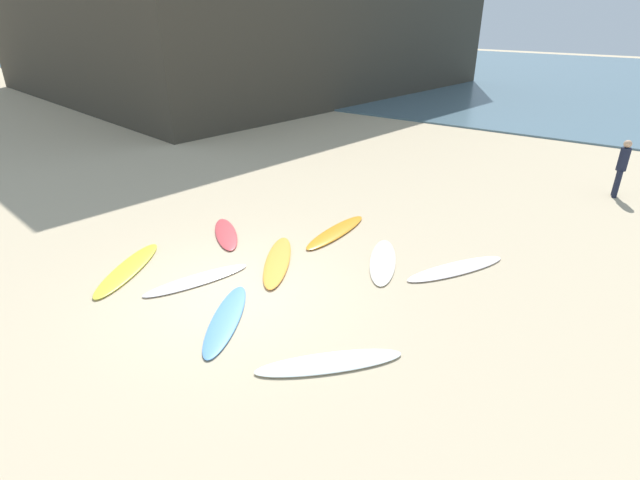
{
  "coord_description": "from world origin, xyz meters",
  "views": [
    {
      "loc": [
        6.16,
        -6.1,
        5.32
      ],
      "look_at": [
        0.44,
        2.52,
        0.3
      ],
      "focal_mm": 27.64,
      "sensor_mm": 36.0,
      "label": 1
    }
  ],
  "objects_px": {
    "surfboard_7": "(456,269)",
    "surfboard_3": "(226,234)",
    "surfboard_0": "(278,261)",
    "beachgoer_near": "(622,166)",
    "surfboard_1": "(197,280)",
    "surfboard_2": "(329,363)",
    "surfboard_5": "(128,269)",
    "surfboard_6": "(226,319)",
    "surfboard_8": "(336,232)",
    "surfboard_4": "(383,261)"
  },
  "relations": [
    {
      "from": "surfboard_0",
      "to": "surfboard_6",
      "type": "bearing_deg",
      "value": 73.67
    },
    {
      "from": "surfboard_7",
      "to": "surfboard_3",
      "type": "bearing_deg",
      "value": 46.42
    },
    {
      "from": "surfboard_0",
      "to": "surfboard_5",
      "type": "distance_m",
      "value": 3.28
    },
    {
      "from": "surfboard_3",
      "to": "surfboard_5",
      "type": "distance_m",
      "value": 2.6
    },
    {
      "from": "surfboard_4",
      "to": "surfboard_8",
      "type": "relative_size",
      "value": 0.9
    },
    {
      "from": "surfboard_5",
      "to": "surfboard_0",
      "type": "bearing_deg",
      "value": 16.02
    },
    {
      "from": "surfboard_5",
      "to": "beachgoer_near",
      "type": "bearing_deg",
      "value": 29.05
    },
    {
      "from": "surfboard_6",
      "to": "surfboard_3",
      "type": "bearing_deg",
      "value": -74.98
    },
    {
      "from": "surfboard_2",
      "to": "surfboard_7",
      "type": "bearing_deg",
      "value": -53.44
    },
    {
      "from": "surfboard_2",
      "to": "surfboard_6",
      "type": "bearing_deg",
      "value": 45.95
    },
    {
      "from": "surfboard_0",
      "to": "surfboard_3",
      "type": "xyz_separation_m",
      "value": [
        -2.0,
        0.44,
        -0.01
      ]
    },
    {
      "from": "surfboard_3",
      "to": "surfboard_1",
      "type": "bearing_deg",
      "value": 68.22
    },
    {
      "from": "surfboard_4",
      "to": "surfboard_6",
      "type": "xyz_separation_m",
      "value": [
        -1.38,
        -3.63,
        0.0
      ]
    },
    {
      "from": "surfboard_6",
      "to": "surfboard_7",
      "type": "bearing_deg",
      "value": -152.6
    },
    {
      "from": "surfboard_1",
      "to": "surfboard_5",
      "type": "distance_m",
      "value": 1.69
    },
    {
      "from": "surfboard_5",
      "to": "beachgoer_near",
      "type": "distance_m",
      "value": 13.94
    },
    {
      "from": "surfboard_2",
      "to": "surfboard_5",
      "type": "bearing_deg",
      "value": 43.28
    },
    {
      "from": "surfboard_1",
      "to": "surfboard_7",
      "type": "distance_m",
      "value": 5.61
    },
    {
      "from": "surfboard_3",
      "to": "surfboard_7",
      "type": "bearing_deg",
      "value": 145.16
    },
    {
      "from": "surfboard_5",
      "to": "beachgoer_near",
      "type": "relative_size",
      "value": 1.45
    },
    {
      "from": "surfboard_0",
      "to": "surfboard_1",
      "type": "distance_m",
      "value": 1.83
    },
    {
      "from": "surfboard_3",
      "to": "surfboard_6",
      "type": "bearing_deg",
      "value": 83.38
    },
    {
      "from": "surfboard_4",
      "to": "beachgoer_near",
      "type": "relative_size",
      "value": 1.29
    },
    {
      "from": "surfboard_1",
      "to": "surfboard_5",
      "type": "bearing_deg",
      "value": -140.62
    },
    {
      "from": "surfboard_1",
      "to": "surfboard_3",
      "type": "height_order",
      "value": "surfboard_3"
    },
    {
      "from": "surfboard_1",
      "to": "surfboard_7",
      "type": "xyz_separation_m",
      "value": [
        4.38,
        3.5,
        -0.0
      ]
    },
    {
      "from": "surfboard_3",
      "to": "surfboard_4",
      "type": "xyz_separation_m",
      "value": [
        3.97,
        0.89,
        -0.0
      ]
    },
    {
      "from": "surfboard_3",
      "to": "surfboard_4",
      "type": "height_order",
      "value": "surfboard_3"
    },
    {
      "from": "surfboard_3",
      "to": "surfboard_8",
      "type": "xyz_separation_m",
      "value": [
        2.26,
        1.63,
        0.0
      ]
    },
    {
      "from": "surfboard_1",
      "to": "surfboard_8",
      "type": "bearing_deg",
      "value": 93.76
    },
    {
      "from": "surfboard_6",
      "to": "surfboard_8",
      "type": "distance_m",
      "value": 4.38
    },
    {
      "from": "surfboard_4",
      "to": "surfboard_1",
      "type": "bearing_deg",
      "value": 20.89
    },
    {
      "from": "surfboard_2",
      "to": "surfboard_6",
      "type": "relative_size",
      "value": 1.05
    },
    {
      "from": "surfboard_0",
      "to": "surfboard_8",
      "type": "distance_m",
      "value": 2.08
    },
    {
      "from": "beachgoer_near",
      "to": "surfboard_7",
      "type": "bearing_deg",
      "value": 150.63
    },
    {
      "from": "surfboard_1",
      "to": "surfboard_2",
      "type": "xyz_separation_m",
      "value": [
        3.76,
        -0.68,
        0.0
      ]
    },
    {
      "from": "surfboard_0",
      "to": "surfboard_5",
      "type": "xyz_separation_m",
      "value": [
        -2.52,
        -2.1,
        -0.01
      ]
    },
    {
      "from": "surfboard_6",
      "to": "surfboard_1",
      "type": "bearing_deg",
      "value": -53.85
    },
    {
      "from": "surfboard_3",
      "to": "surfboard_6",
      "type": "distance_m",
      "value": 3.77
    },
    {
      "from": "surfboard_1",
      "to": "surfboard_3",
      "type": "distance_m",
      "value": 2.3
    },
    {
      "from": "surfboard_2",
      "to": "surfboard_4",
      "type": "bearing_deg",
      "value": -31.36
    },
    {
      "from": "beachgoer_near",
      "to": "surfboard_6",
      "type": "bearing_deg",
      "value": 144.37
    },
    {
      "from": "surfboard_5",
      "to": "surfboard_7",
      "type": "bearing_deg",
      "value": 10.05
    },
    {
      "from": "surfboard_0",
      "to": "surfboard_7",
      "type": "xyz_separation_m",
      "value": [
        3.47,
        1.91,
        -0.01
      ]
    },
    {
      "from": "surfboard_1",
      "to": "beachgoer_near",
      "type": "xyz_separation_m",
      "value": [
        6.79,
        10.57,
        0.93
      ]
    },
    {
      "from": "surfboard_1",
      "to": "surfboard_5",
      "type": "xyz_separation_m",
      "value": [
        -1.61,
        -0.52,
        0.01
      ]
    },
    {
      "from": "surfboard_5",
      "to": "beachgoer_near",
      "type": "height_order",
      "value": "beachgoer_near"
    },
    {
      "from": "surfboard_3",
      "to": "beachgoer_near",
      "type": "bearing_deg",
      "value": 177.38
    },
    {
      "from": "surfboard_1",
      "to": "surfboard_2",
      "type": "relative_size",
      "value": 0.94
    },
    {
      "from": "surfboard_2",
      "to": "surfboard_8",
      "type": "bearing_deg",
      "value": -14.16
    }
  ]
}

